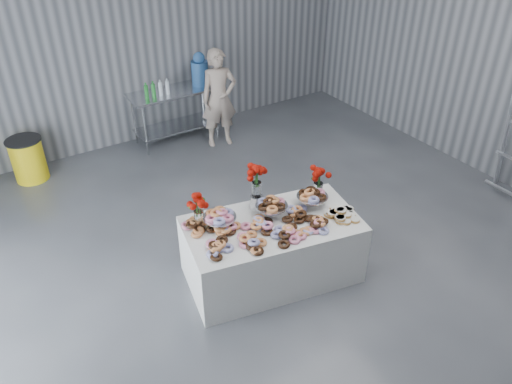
% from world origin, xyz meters
% --- Properties ---
extents(ground, '(9.00, 9.00, 0.00)m').
position_xyz_m(ground, '(0.00, 0.00, 0.00)').
color(ground, '#3C3F44').
rests_on(ground, ground).
extents(room_walls, '(8.04, 9.04, 4.02)m').
position_xyz_m(room_walls, '(-0.27, 0.07, 2.64)').
color(room_walls, gray).
rests_on(room_walls, ground).
extents(display_table, '(2.06, 1.35, 0.75)m').
position_xyz_m(display_table, '(-0.08, 0.37, 0.38)').
color(display_table, silver).
rests_on(display_table, ground).
extents(prep_table, '(1.50, 0.60, 0.90)m').
position_xyz_m(prep_table, '(0.47, 4.10, 0.62)').
color(prep_table, silver).
rests_on(prep_table, ground).
extents(donut_mounds, '(1.93, 1.14, 0.09)m').
position_xyz_m(donut_mounds, '(-0.08, 0.32, 0.80)').
color(donut_mounds, '#DF9751').
rests_on(donut_mounds, display_table).
extents(cake_stand_left, '(0.36, 0.36, 0.17)m').
position_xyz_m(cake_stand_left, '(-0.59, 0.62, 0.89)').
color(cake_stand_left, silver).
rests_on(cake_stand_left, display_table).
extents(cake_stand_mid, '(0.36, 0.36, 0.17)m').
position_xyz_m(cake_stand_mid, '(-0.00, 0.50, 0.89)').
color(cake_stand_mid, silver).
rests_on(cake_stand_mid, display_table).
extents(cake_stand_right, '(0.36, 0.36, 0.17)m').
position_xyz_m(cake_stand_right, '(0.49, 0.40, 0.89)').
color(cake_stand_right, silver).
rests_on(cake_stand_right, display_table).
extents(danish_pile, '(0.48, 0.48, 0.11)m').
position_xyz_m(danish_pile, '(0.62, 0.07, 0.81)').
color(danish_pile, silver).
rests_on(danish_pile, display_table).
extents(bouquet_left, '(0.26, 0.26, 0.42)m').
position_xyz_m(bouquet_left, '(-0.77, 0.76, 1.05)').
color(bouquet_left, white).
rests_on(bouquet_left, display_table).
extents(bouquet_right, '(0.26, 0.26, 0.42)m').
position_xyz_m(bouquet_right, '(0.66, 0.52, 1.05)').
color(bouquet_right, white).
rests_on(bouquet_right, display_table).
extents(bouquet_center, '(0.26, 0.26, 0.57)m').
position_xyz_m(bouquet_center, '(-0.06, 0.72, 1.13)').
color(bouquet_center, silver).
rests_on(bouquet_center, display_table).
extents(water_jug, '(0.28, 0.28, 0.55)m').
position_xyz_m(water_jug, '(0.97, 4.10, 1.15)').
color(water_jug, '#3D7CCF').
rests_on(water_jug, prep_table).
extents(drink_bottles, '(0.54, 0.08, 0.27)m').
position_xyz_m(drink_bottles, '(0.15, 4.00, 1.04)').
color(drink_bottles, '#268C33').
rests_on(drink_bottles, prep_table).
extents(person, '(0.66, 0.51, 1.63)m').
position_xyz_m(person, '(1.04, 3.58, 0.81)').
color(person, '#CC8C93').
rests_on(person, ground).
extents(trash_barrel, '(0.51, 0.51, 0.66)m').
position_xyz_m(trash_barrel, '(-1.95, 4.10, 0.33)').
color(trash_barrel, yellow).
rests_on(trash_barrel, ground).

